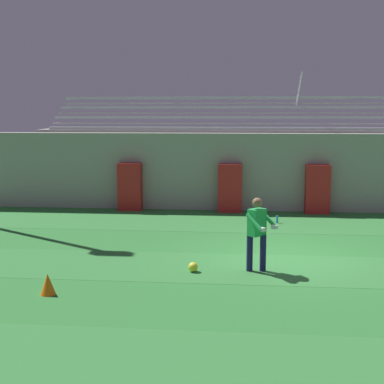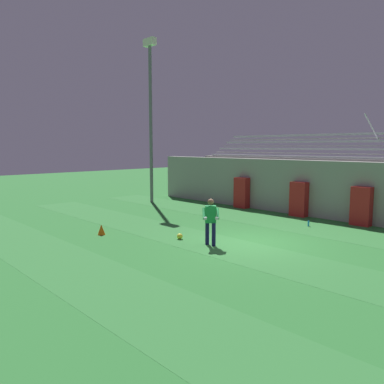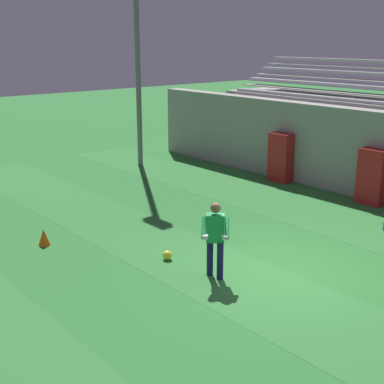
# 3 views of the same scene
# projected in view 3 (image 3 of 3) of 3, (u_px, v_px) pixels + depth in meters

# --- Properties ---
(ground_plane) EXTENTS (80.00, 80.00, 0.00)m
(ground_plane) POSITION_uv_depth(u_px,v_px,m) (282.00, 272.00, 11.74)
(ground_plane) COLOR #2D7533
(turf_stripe_near) EXTENTS (28.00, 2.44, 0.01)m
(turf_stripe_near) POSITION_uv_depth(u_px,v_px,m) (20.00, 381.00, 8.00)
(turf_stripe_near) COLOR #337A38
(turf_stripe_near) RESTS_ON ground
(turf_stripe_mid) EXTENTS (28.00, 2.44, 0.01)m
(turf_stripe_mid) POSITION_uv_depth(u_px,v_px,m) (247.00, 286.00, 11.04)
(turf_stripe_mid) COLOR #337A38
(turf_stripe_mid) RESTS_ON ground
(turf_stripe_far) EXTENTS (28.00, 2.44, 0.01)m
(turf_stripe_far) POSITION_uv_depth(u_px,v_px,m) (376.00, 233.00, 14.09)
(turf_stripe_far) COLOR #337A38
(turf_stripe_far) RESTS_ON ground
(padding_pillar_gate_left) EXTENTS (0.85, 0.44, 1.73)m
(padding_pillar_gate_left) POSITION_uv_depth(u_px,v_px,m) (372.00, 177.00, 16.34)
(padding_pillar_gate_left) COLOR #B21E1E
(padding_pillar_gate_left) RESTS_ON ground
(padding_pillar_far_left) EXTENTS (0.85, 0.44, 1.73)m
(padding_pillar_far_left) POSITION_uv_depth(u_px,v_px,m) (281.00, 157.00, 19.00)
(padding_pillar_far_left) COLOR #B21E1E
(padding_pillar_far_left) RESTS_ON ground
(floodlight_pole) EXTENTS (0.90, 0.36, 9.93)m
(floodlight_pole) POSITION_uv_depth(u_px,v_px,m) (136.00, 6.00, 19.96)
(floodlight_pole) COLOR slate
(floodlight_pole) RESTS_ON ground
(goalkeeper) EXTENTS (0.74, 0.74, 1.67)m
(goalkeeper) POSITION_uv_depth(u_px,v_px,m) (215.00, 236.00, 11.21)
(goalkeeper) COLOR #19194C
(goalkeeper) RESTS_ON ground
(soccer_ball) EXTENTS (0.22, 0.22, 0.22)m
(soccer_ball) POSITION_uv_depth(u_px,v_px,m) (167.00, 255.00, 12.36)
(soccer_ball) COLOR yellow
(soccer_ball) RESTS_ON ground
(traffic_cone) EXTENTS (0.30, 0.30, 0.42)m
(traffic_cone) POSITION_uv_depth(u_px,v_px,m) (44.00, 237.00, 13.20)
(traffic_cone) COLOR orange
(traffic_cone) RESTS_ON ground
(water_bottle) EXTENTS (0.07, 0.07, 0.24)m
(water_bottle) POSITION_uv_depth(u_px,v_px,m) (384.00, 226.00, 14.25)
(water_bottle) COLOR #1E8CD8
(water_bottle) RESTS_ON ground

